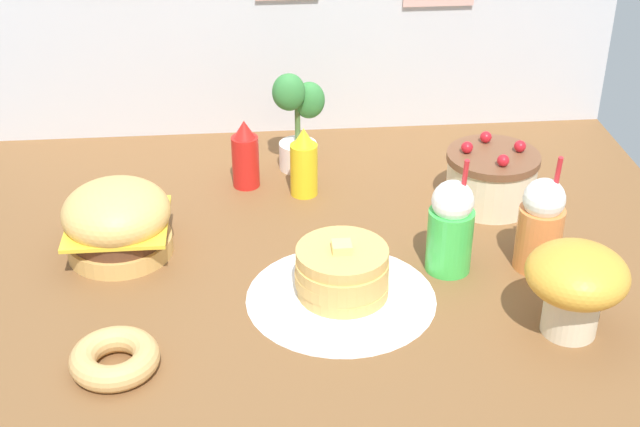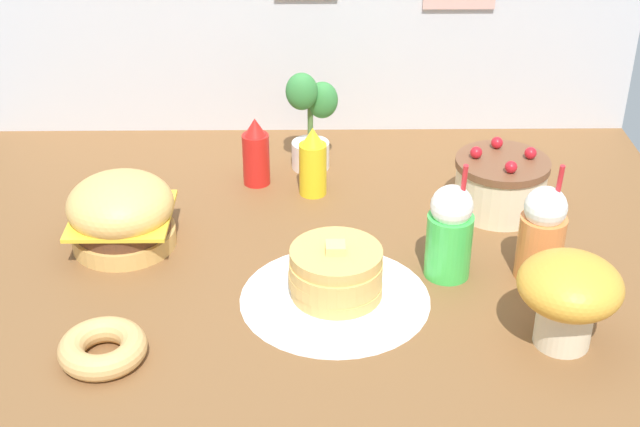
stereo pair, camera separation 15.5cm
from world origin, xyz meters
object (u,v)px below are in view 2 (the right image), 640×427
at_px(mustard_bottle, 313,163).
at_px(orange_float_cup, 542,233).
at_px(layer_cake, 500,184).
at_px(donut_pink_glaze, 103,348).
at_px(pancake_stack, 336,278).
at_px(mushroom_stool, 569,293).
at_px(ketchup_bottle, 256,154).
at_px(potted_plant, 309,116).
at_px(cream_soda_cup, 450,232).
at_px(burger, 121,213).

xyz_separation_m(mustard_bottle, orange_float_cup, (0.58, -0.45, 0.03)).
bearing_deg(layer_cake, donut_pink_glaze, -146.65).
height_order(mustard_bottle, orange_float_cup, orange_float_cup).
distance_m(pancake_stack, mushroom_stool, 0.56).
relative_size(ketchup_bottle, mustard_bottle, 1.00).
height_order(pancake_stack, donut_pink_glaze, pancake_stack).
bearing_deg(mushroom_stool, ketchup_bottle, 133.11).
bearing_deg(pancake_stack, potted_plant, 95.04).
distance_m(layer_cake, mushroom_stool, 0.63).
xyz_separation_m(pancake_stack, potted_plant, (-0.06, 0.73, 0.11)).
xyz_separation_m(cream_soda_cup, mushroom_stool, (0.23, -0.29, 0.01)).
distance_m(burger, cream_soda_cup, 0.88).
bearing_deg(pancake_stack, donut_pink_glaze, -157.02).
bearing_deg(potted_plant, orange_float_cup, -46.68).
bearing_deg(ketchup_bottle, burger, -134.09).
distance_m(burger, donut_pink_glaze, 0.50).
xyz_separation_m(layer_cake, orange_float_cup, (0.04, -0.35, 0.04)).
height_order(burger, pancake_stack, burger).
relative_size(ketchup_bottle, orange_float_cup, 0.67).
height_order(burger, layer_cake, burger).
distance_m(burger, mushroom_stool, 1.18).
bearing_deg(orange_float_cup, mushroom_stool, -90.89).
xyz_separation_m(ketchup_bottle, cream_soda_cup, (0.52, -0.51, 0.03)).
relative_size(cream_soda_cup, potted_plant, 0.98).
height_order(mustard_bottle, donut_pink_glaze, mustard_bottle).
height_order(donut_pink_glaze, potted_plant, potted_plant).
xyz_separation_m(burger, layer_cake, (1.06, 0.18, -0.01)).
bearing_deg(donut_pink_glaze, mushroom_stool, 2.62).
xyz_separation_m(layer_cake, donut_pink_glaze, (-1.02, -0.67, -0.05)).
bearing_deg(donut_pink_glaze, burger, 94.48).
bearing_deg(cream_soda_cup, potted_plant, 120.02).
distance_m(mustard_bottle, mushroom_stool, 0.93).
height_order(pancake_stack, ketchup_bottle, ketchup_bottle).
xyz_separation_m(ketchup_bottle, mushroom_stool, (0.75, -0.80, 0.04)).
xyz_separation_m(pancake_stack, mustard_bottle, (-0.05, 0.55, 0.04)).
xyz_separation_m(burger, mustard_bottle, (0.52, 0.29, 0.00)).
distance_m(burger, pancake_stack, 0.63).
relative_size(pancake_stack, mustard_bottle, 1.70).
relative_size(pancake_stack, ketchup_bottle, 1.70).
xyz_separation_m(pancake_stack, cream_soda_cup, (0.29, 0.11, 0.06)).
relative_size(ketchup_bottle, donut_pink_glaze, 1.08).
distance_m(cream_soda_cup, mushroom_stool, 0.37).
bearing_deg(mustard_bottle, donut_pink_glaze, -121.61).
height_order(layer_cake, cream_soda_cup, cream_soda_cup).
bearing_deg(orange_float_cup, mustard_bottle, 142.08).
height_order(burger, cream_soda_cup, cream_soda_cup).
relative_size(pancake_stack, donut_pink_glaze, 1.83).
bearing_deg(layer_cake, cream_soda_cup, -120.22).
height_order(layer_cake, mushroom_stool, mushroom_stool).
bearing_deg(burger, pancake_stack, -24.88).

